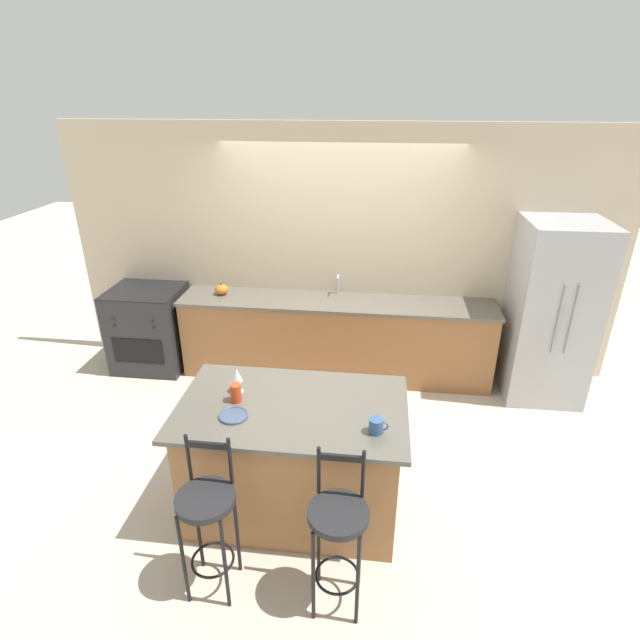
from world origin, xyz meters
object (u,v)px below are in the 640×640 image
(tumbler_cup, at_px, (236,393))
(bar_stool_far, at_px, (338,529))
(oven_range, at_px, (150,328))
(dinner_plate, at_px, (233,415))
(wine_glass, at_px, (237,375))
(pumpkin_decoration, at_px, (222,289))
(refrigerator, at_px, (551,312))
(coffee_mug, at_px, (376,426))
(bar_stool_near, at_px, (208,514))

(tumbler_cup, bearing_deg, bar_stool_far, -43.33)
(oven_range, relative_size, dinner_plate, 4.66)
(dinner_plate, distance_m, wine_glass, 0.34)
(wine_glass, distance_m, pumpkin_decoration, 2.09)
(oven_range, relative_size, wine_glass, 4.81)
(refrigerator, xyz_separation_m, dinner_plate, (-2.69, -2.14, 0.02))
(oven_range, bearing_deg, refrigerator, -0.54)
(refrigerator, bearing_deg, dinner_plate, -141.58)
(bar_stool_far, relative_size, pumpkin_decoration, 7.54)
(dinner_plate, relative_size, coffee_mug, 1.59)
(tumbler_cup, xyz_separation_m, pumpkin_decoration, (-0.75, 2.08, -0.05))
(bar_stool_near, bearing_deg, bar_stool_far, -1.09)
(coffee_mug, height_order, pumpkin_decoration, same)
(bar_stool_near, height_order, coffee_mug, bar_stool_near)
(refrigerator, relative_size, bar_stool_far, 1.68)
(bar_stool_far, height_order, tumbler_cup, bar_stool_far)
(refrigerator, xyz_separation_m, wine_glass, (-2.74, -1.83, 0.15))
(refrigerator, bearing_deg, pumpkin_decoration, 177.98)
(dinner_plate, bearing_deg, tumbler_cup, 99.35)
(refrigerator, bearing_deg, oven_range, 179.46)
(refrigerator, distance_m, bar_stool_near, 3.84)
(wine_glass, height_order, pumpkin_decoration, wine_glass)
(bar_stool_near, height_order, dinner_plate, bar_stool_near)
(refrigerator, relative_size, tumbler_cup, 13.33)
(dinner_plate, bearing_deg, wine_glass, 99.38)
(dinner_plate, bearing_deg, oven_range, 127.16)
(wine_glass, xyz_separation_m, tumbler_cup, (0.02, -0.12, -0.07))
(bar_stool_near, height_order, tumbler_cup, bar_stool_near)
(wine_glass, bearing_deg, refrigerator, 33.72)
(oven_range, bearing_deg, bar_stool_near, -59.35)
(bar_stool_far, distance_m, pumpkin_decoration, 3.26)
(bar_stool_far, bearing_deg, wine_glass, 133.13)
(dinner_plate, xyz_separation_m, pumpkin_decoration, (-0.78, 2.26, 0.01))
(refrigerator, bearing_deg, coffee_mug, -128.08)
(bar_stool_near, height_order, bar_stool_far, same)
(wine_glass, xyz_separation_m, coffee_mug, (1.02, -0.36, -0.09))
(bar_stool_near, relative_size, tumbler_cup, 7.91)
(dinner_plate, distance_m, tumbler_cup, 0.20)
(bar_stool_far, xyz_separation_m, tumbler_cup, (-0.81, 0.76, 0.39))
(oven_range, xyz_separation_m, coffee_mug, (2.62, -2.23, 0.52))
(wine_glass, bearing_deg, bar_stool_near, -88.37)
(pumpkin_decoration, bearing_deg, bar_stool_near, -75.04)
(refrigerator, height_order, pumpkin_decoration, refrigerator)
(dinner_plate, bearing_deg, refrigerator, 38.42)
(bar_stool_near, bearing_deg, refrigerator, 44.79)
(refrigerator, bearing_deg, bar_stool_far, -125.21)
(oven_range, bearing_deg, bar_stool_far, -48.62)
(wine_glass, distance_m, coffee_mug, 1.09)
(oven_range, xyz_separation_m, bar_stool_far, (2.43, -2.76, 0.14))
(refrigerator, xyz_separation_m, bar_stool_near, (-2.72, -2.70, -0.31))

